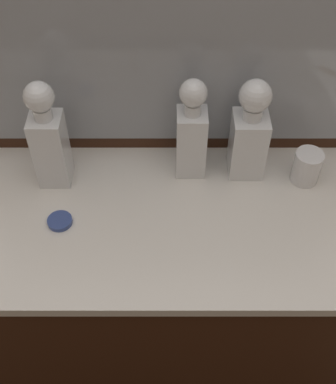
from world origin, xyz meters
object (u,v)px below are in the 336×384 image
at_px(crystal_decanter_right, 249,137).
at_px(porcelain_dish, 60,221).
at_px(crystal_decanter_far_left, 191,137).
at_px(crystal_tumbler_front, 306,168).
at_px(crystal_decanter_center, 50,144).

relative_size(crystal_decanter_right, porcelain_dish, 4.68).
height_order(crystal_decanter_right, crystal_decanter_far_left, crystal_decanter_far_left).
height_order(crystal_tumbler_front, porcelain_dish, crystal_tumbler_front).
xyz_separation_m(crystal_decanter_right, porcelain_dish, (-0.47, -0.18, -0.11)).
distance_m(crystal_decanter_right, crystal_tumbler_front, 0.17).
bearing_deg(crystal_decanter_right, crystal_decanter_far_left, 179.29).
xyz_separation_m(crystal_decanter_right, crystal_decanter_far_left, (-0.14, 0.00, -0.00)).
bearing_deg(crystal_decanter_right, porcelain_dish, -158.57).
relative_size(crystal_decanter_right, crystal_decanter_far_left, 1.00).
relative_size(crystal_decanter_far_left, porcelain_dish, 4.69).
bearing_deg(crystal_decanter_right, crystal_decanter_center, -176.37).
height_order(crystal_decanter_center, porcelain_dish, crystal_decanter_center).
height_order(crystal_decanter_right, porcelain_dish, crystal_decanter_right).
bearing_deg(crystal_decanter_right, crystal_tumbler_front, -13.12).
distance_m(crystal_decanter_right, porcelain_dish, 0.51).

